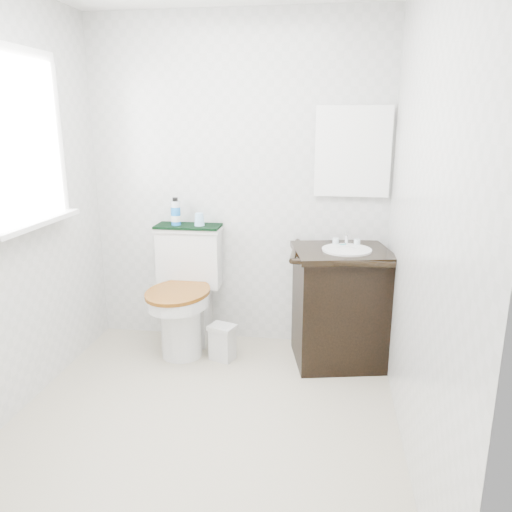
% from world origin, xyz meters
% --- Properties ---
extents(floor, '(2.40, 2.40, 0.00)m').
position_xyz_m(floor, '(0.00, 0.00, 0.00)').
color(floor, '#BEB599').
rests_on(floor, ground).
extents(wall_back, '(2.40, 0.00, 2.40)m').
position_xyz_m(wall_back, '(0.00, 1.20, 1.20)').
color(wall_back, silver).
rests_on(wall_back, ground).
extents(wall_front, '(2.40, 0.00, 2.40)m').
position_xyz_m(wall_front, '(0.00, -1.20, 1.20)').
color(wall_front, silver).
rests_on(wall_front, ground).
extents(wall_right, '(0.00, 2.40, 2.40)m').
position_xyz_m(wall_right, '(1.10, 0.00, 1.20)').
color(wall_right, silver).
rests_on(wall_right, ground).
extents(window, '(0.02, 0.70, 0.90)m').
position_xyz_m(window, '(-1.07, 0.25, 1.55)').
color(window, white).
rests_on(window, wall_left).
extents(mirror, '(0.50, 0.02, 0.60)m').
position_xyz_m(mirror, '(0.82, 1.18, 1.45)').
color(mirror, silver).
rests_on(mirror, wall_back).
extents(toilet, '(0.49, 0.67, 0.90)m').
position_xyz_m(toilet, '(-0.36, 0.96, 0.39)').
color(toilet, silver).
rests_on(toilet, floor).
extents(vanity, '(0.73, 0.66, 0.92)m').
position_xyz_m(vanity, '(0.77, 0.90, 0.43)').
color(vanity, black).
rests_on(vanity, floor).
extents(trash_bin, '(0.21, 0.19, 0.26)m').
position_xyz_m(trash_bin, '(-0.05, 0.80, 0.13)').
color(trash_bin, silver).
rests_on(trash_bin, floor).
extents(towel, '(0.48, 0.22, 0.02)m').
position_xyz_m(towel, '(-0.36, 1.09, 0.91)').
color(towel, black).
rests_on(towel, toilet).
extents(mouthwash_bottle, '(0.07, 0.07, 0.20)m').
position_xyz_m(mouthwash_bottle, '(-0.44, 1.08, 1.01)').
color(mouthwash_bottle, blue).
rests_on(mouthwash_bottle, towel).
extents(cup, '(0.07, 0.07, 0.09)m').
position_xyz_m(cup, '(-0.27, 1.08, 0.96)').
color(cup, '#92C5F0').
rests_on(cup, towel).
extents(soap_bar, '(0.06, 0.04, 0.02)m').
position_xyz_m(soap_bar, '(0.77, 0.99, 0.83)').
color(soap_bar, '#197478').
rests_on(soap_bar, vanity).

